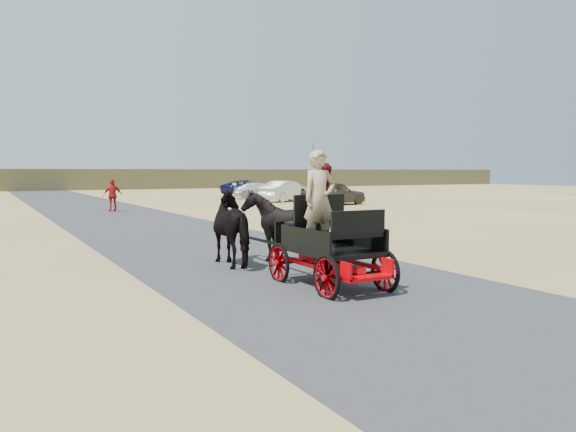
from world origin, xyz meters
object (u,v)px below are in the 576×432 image
pedestrian (113,195)px  car_c (261,191)px  horse_left (237,228)px  car_b (286,191)px  carriage (330,267)px  horse_right (280,226)px  car_a (334,193)px  car_d (249,188)px

pedestrian → car_c: 15.67m
horse_left → car_b: size_ratio=0.45×
carriage → horse_right: horse_right is taller
carriage → horse_right: size_ratio=1.41×
car_a → car_d: bearing=-14.5°
car_a → car_b: 5.28m
carriage → car_a: car_a is taller
horse_right → car_a: horse_right is taller
pedestrian → car_a: 13.51m
horse_right → car_c: horse_right is taller
carriage → car_c: 33.45m
horse_left → car_a: (14.59, 18.06, -0.08)m
carriage → car_b: (13.51, 26.32, 0.37)m
pedestrian → car_a: (13.48, -0.77, -0.09)m
horse_left → car_c: bearing=-117.1°
car_c → car_d: (1.71, 5.83, 0.06)m
car_a → car_b: bearing=-4.2°
car_c → car_d: bearing=8.2°
carriage → car_a: bearing=56.3°
car_a → pedestrian: bearing=76.8°
horse_right → car_c: bearing=-115.3°
horse_right → car_a: size_ratio=0.38×
pedestrian → horse_right: bearing=82.8°
carriage → car_c: bearing=66.1°
car_d → horse_right: bearing=151.2°
horse_left → pedestrian: 18.87m
horse_right → car_b: horse_right is taller
horse_right → car_b: size_ratio=0.38×
car_b → car_c: bearing=-23.5°
horse_left → car_a: bearing=-128.9°
car_c → car_a: bearing=-152.6°
car_b → car_c: 4.26m
car_b → horse_left: bearing=126.1°
horse_right → pedestrian: (0.01, 18.83, 0.01)m
car_d → car_c: bearing=158.6°
pedestrian → car_d: (14.71, 14.57, -0.18)m
car_a → car_d: (1.23, 15.35, -0.08)m
horse_right → horse_left: bearing=0.0°
horse_right → car_c: (13.01, 27.58, -0.23)m
car_c → horse_right: bearing=179.3°
pedestrian → car_d: 20.71m
car_c → car_d: 6.07m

